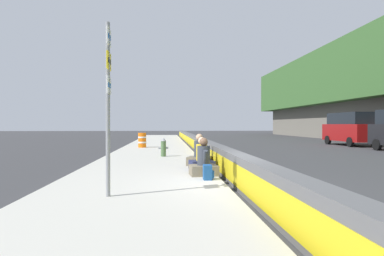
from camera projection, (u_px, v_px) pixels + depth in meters
ground_plane at (243, 189)px, 8.50m from camera, size 160.00×160.00×0.00m
sidewalk_strip at (137, 188)px, 8.30m from camera, size 80.00×4.40×0.14m
jersey_barrier at (243, 172)px, 8.49m from camera, size 76.00×0.45×0.85m
route_sign_post at (108, 95)px, 6.95m from camera, size 0.44×0.09×3.60m
fire_hydrant at (163, 147)px, 15.71m from camera, size 0.26×0.46×0.88m
seated_person_foreground at (204, 163)px, 9.87m from camera, size 0.74×0.84×1.10m
seated_person_middle at (202, 159)px, 11.22m from camera, size 0.76×0.86×1.07m
seated_person_rear at (199, 155)px, 12.29m from camera, size 0.93×1.01×1.15m
backpack at (208, 172)px, 9.08m from camera, size 0.32×0.28×0.40m
construction_barrel at (142, 140)px, 21.92m from camera, size 0.54×0.54×0.95m
parked_car_fourth at (350, 128)px, 26.16m from camera, size 5.14×2.18×2.56m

